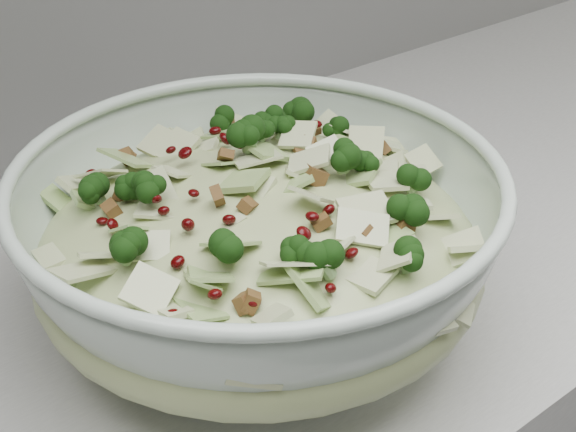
{
  "coord_description": "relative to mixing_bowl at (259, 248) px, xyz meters",
  "views": [
    {
      "loc": [
        0.2,
        1.19,
        1.32
      ],
      "look_at": [
        0.51,
        1.59,
        1.01
      ],
      "focal_mm": 50.0,
      "sensor_mm": 36.0,
      "label": 1
    }
  ],
  "objects": [
    {
      "name": "mixing_bowl",
      "position": [
        0.0,
        0.0,
        0.0
      ],
      "size": [
        0.39,
        0.39,
        0.15
      ],
      "rotation": [
        0.0,
        0.0,
        0.08
      ],
      "color": "#B8CBBB",
      "rests_on": "counter"
    },
    {
      "name": "salad",
      "position": [
        0.0,
        0.0,
        0.02
      ],
      "size": [
        0.39,
        0.39,
        0.15
      ],
      "rotation": [
        0.0,
        0.0,
        -0.16
      ],
      "color": "#C0C989",
      "rests_on": "mixing_bowl"
    }
  ]
}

